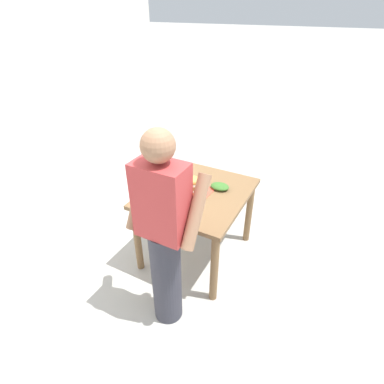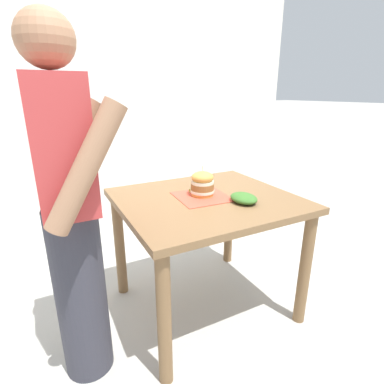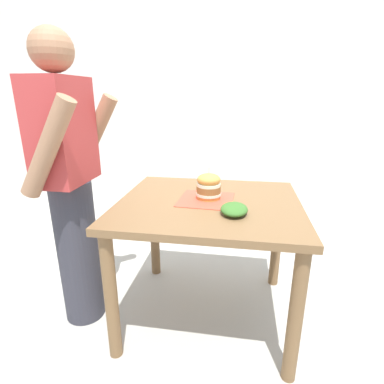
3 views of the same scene
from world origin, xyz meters
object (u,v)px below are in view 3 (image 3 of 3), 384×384
object	(u,v)px
side_salad	(234,209)
parked_car_near_curb	(33,114)
patio_table	(209,221)
diner_across_table	(70,184)
sandwich	(209,186)
pickle_spear	(209,191)

from	to	relation	value
side_salad	parked_car_near_curb	size ratio (longest dim) A/B	0.04
patio_table	side_salad	bearing A→B (deg)	-139.67
diner_across_table	sandwich	bearing A→B (deg)	-77.65
parked_car_near_curb	diner_across_table	bearing A→B (deg)	-142.72
sandwich	parked_car_near_curb	bearing A→B (deg)	41.29
patio_table	sandwich	size ratio (longest dim) A/B	5.57
patio_table	side_salad	xyz separation A→B (m)	(-0.17, -0.15, 0.15)
sandwich	pickle_spear	distance (m)	0.12
sandwich	diner_across_table	distance (m)	0.79
pickle_spear	diner_across_table	xyz separation A→B (m)	(-0.27, 0.77, 0.09)
pickle_spear	parked_car_near_curb	bearing A→B (deg)	41.66
sandwich	diner_across_table	size ratio (longest dim) A/B	0.11
patio_table	parked_car_near_curb	bearing A→B (deg)	41.18
side_salad	diner_across_table	xyz separation A→B (m)	(0.04, 0.93, 0.08)
diner_across_table	parked_car_near_curb	world-z (taller)	diner_across_table
sandwich	side_salad	world-z (taller)	sandwich
parked_car_near_curb	patio_table	bearing A→B (deg)	-138.82
pickle_spear	sandwich	bearing A→B (deg)	-176.83
pickle_spear	parked_car_near_curb	world-z (taller)	parked_car_near_curb
diner_across_table	parked_car_near_curb	bearing A→B (deg)	37.28
sandwich	pickle_spear	bearing A→B (deg)	3.17
side_salad	sandwich	bearing A→B (deg)	36.10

